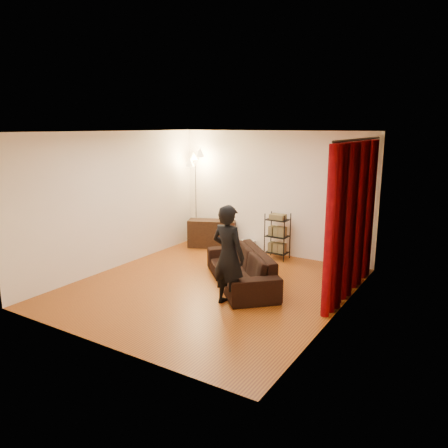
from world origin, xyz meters
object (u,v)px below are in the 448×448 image
Objects in this scene: sofa at (241,268)px; media_cabinet at (212,234)px; storage_boxes at (247,246)px; floor_lamp at (196,199)px; wire_shelf at (277,236)px; person at (228,256)px.

sofa is 2.58m from media_cabinet.
storage_boxes is at bearing -17.65° from media_cabinet.
floor_lamp is (-0.42, -0.05, 0.79)m from media_cabinet.
floor_lamp is at bearing 164.25° from media_cabinet.
floor_lamp is at bearing -160.53° from wire_shelf.
media_cabinet reaches higher than storage_boxes.
person is 3.46m from media_cabinet.
sofa is at bearing -64.30° from storage_boxes.
storage_boxes is at bearing -170.09° from wire_shelf.
floor_lamp reaches higher than person.
sofa is 1.94× the size of media_cabinet.
media_cabinet is 1.12× the size of wire_shelf.
person is 1.64× the size of wire_shelf.
wire_shelf is at bearing -24.73° from media_cabinet.
sofa is 0.97× the size of floor_lamp.
media_cabinet is 0.89m from floor_lamp.
person reaches higher than wire_shelf.
media_cabinet is (-2.09, 2.72, -0.49)m from person.
wire_shelf is (0.81, -0.13, 0.36)m from storage_boxes.
wire_shelf is (1.70, -0.05, 0.17)m from media_cabinet.
media_cabinet is (-1.81, 1.83, 0.01)m from sofa.
media_cabinet is at bearing -162.32° from wire_shelf.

